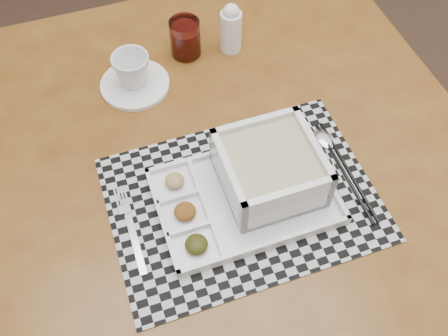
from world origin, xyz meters
The scene contains 11 objects.
floor centered at (0.00, 0.00, 0.00)m, with size 5.00×5.00×0.00m, color #322019.
dining_table centered at (-0.52, -0.09, 0.69)m, with size 1.13×1.13×0.77m.
placemat centered at (-0.53, -0.21, 0.77)m, with size 0.48×0.35×0.00m, color #A3A3AA.
serving_tray centered at (-0.49, -0.21, 0.81)m, with size 0.34×0.25×0.10m.
fork centered at (-0.74, -0.18, 0.78)m, with size 0.04×0.19×0.00m.
spoon centered at (-0.32, -0.17, 0.78)m, with size 0.04×0.18×0.01m.
chopsticks centered at (-0.32, -0.24, 0.78)m, with size 0.04×0.24×0.01m.
saucer centered at (-0.61, 0.14, 0.78)m, with size 0.15×0.15×0.01m, color silver.
cup centered at (-0.61, 0.14, 0.82)m, with size 0.08×0.08×0.07m, color silver.
juice_glass centered at (-0.47, 0.19, 0.81)m, with size 0.07×0.07×0.09m.
creamer_bottle centered at (-0.37, 0.16, 0.83)m, with size 0.05×0.05×0.12m.
Camera 1 is at (-0.76, -0.63, 1.57)m, focal length 40.00 mm.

